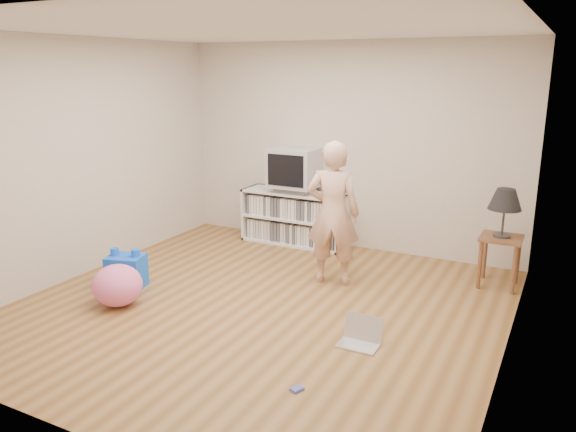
# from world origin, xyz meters

# --- Properties ---
(ground) EXTENTS (4.50, 4.50, 0.00)m
(ground) POSITION_xyz_m (0.00, 0.00, 0.00)
(ground) COLOR brown
(ground) RESTS_ON ground
(walls) EXTENTS (4.52, 4.52, 2.60)m
(walls) POSITION_xyz_m (0.00, 0.00, 1.30)
(walls) COLOR beige
(walls) RESTS_ON ground
(ceiling) EXTENTS (4.50, 4.50, 0.01)m
(ceiling) POSITION_xyz_m (0.00, 0.00, 2.60)
(ceiling) COLOR white
(ceiling) RESTS_ON walls
(media_unit) EXTENTS (1.40, 0.45, 0.70)m
(media_unit) POSITION_xyz_m (-0.63, 2.04, 0.35)
(media_unit) COLOR white
(media_unit) RESTS_ON ground
(dvd_deck) EXTENTS (0.45, 0.35, 0.07)m
(dvd_deck) POSITION_xyz_m (-0.63, 2.02, 0.73)
(dvd_deck) COLOR gray
(dvd_deck) RESTS_ON media_unit
(crt_tv) EXTENTS (0.60, 0.53, 0.50)m
(crt_tv) POSITION_xyz_m (-0.63, 2.02, 1.02)
(crt_tv) COLOR #AEAEB3
(crt_tv) RESTS_ON dvd_deck
(side_table) EXTENTS (0.42, 0.42, 0.55)m
(side_table) POSITION_xyz_m (1.99, 1.65, 0.42)
(side_table) COLOR brown
(side_table) RESTS_ON ground
(table_lamp) EXTENTS (0.34, 0.34, 0.52)m
(table_lamp) POSITION_xyz_m (1.99, 1.65, 0.94)
(table_lamp) COLOR #333333
(table_lamp) RESTS_ON side_table
(person) EXTENTS (0.64, 0.50, 1.55)m
(person) POSITION_xyz_m (0.37, 0.93, 0.78)
(person) COLOR beige
(person) RESTS_ON ground
(laptop) EXTENTS (0.34, 0.27, 0.23)m
(laptop) POSITION_xyz_m (1.14, -0.26, 0.06)
(laptop) COLOR silver
(laptop) RESTS_ON ground
(playing_cards) EXTENTS (0.09, 0.11, 0.02)m
(playing_cards) POSITION_xyz_m (0.98, -1.15, 0.01)
(playing_cards) COLOR #4956C4
(playing_cards) RESTS_ON ground
(plush_blue) EXTENTS (0.44, 0.39, 0.43)m
(plush_blue) POSITION_xyz_m (-1.51, -0.21, 0.18)
(plush_blue) COLOR blue
(plush_blue) RESTS_ON ground
(plush_pink) EXTENTS (0.58, 0.58, 0.41)m
(plush_pink) POSITION_xyz_m (-1.26, -0.60, 0.21)
(plush_pink) COLOR pink
(plush_pink) RESTS_ON ground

